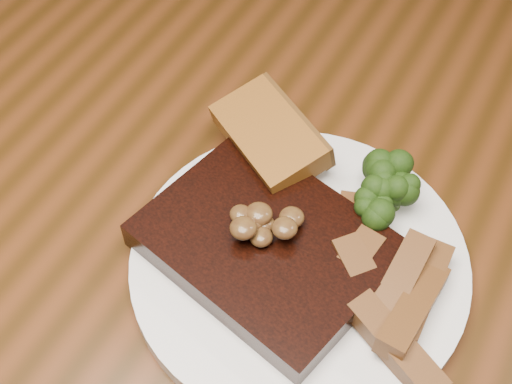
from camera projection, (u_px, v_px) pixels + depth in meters
dining_table at (258, 263)px, 0.69m from camera, size 1.60×0.90×0.75m
chair_far at (431, 42)px, 1.07m from camera, size 0.54×0.54×0.96m
plate at (299, 264)px, 0.57m from camera, size 0.28×0.28×0.01m
steak at (266, 245)px, 0.56m from camera, size 0.21×0.18×0.03m
steak_bone at (227, 310)px, 0.53m from camera, size 0.15×0.05×0.02m
mushroom_pile at (262, 212)px, 0.55m from camera, size 0.06×0.06×0.03m
garlic_bread at (268, 151)px, 0.62m from camera, size 0.12×0.10×0.02m
potato_wedges at (384, 300)px, 0.53m from camera, size 0.11×0.11×0.02m
broccoli_cluster at (383, 192)px, 0.58m from camera, size 0.07×0.07×0.04m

